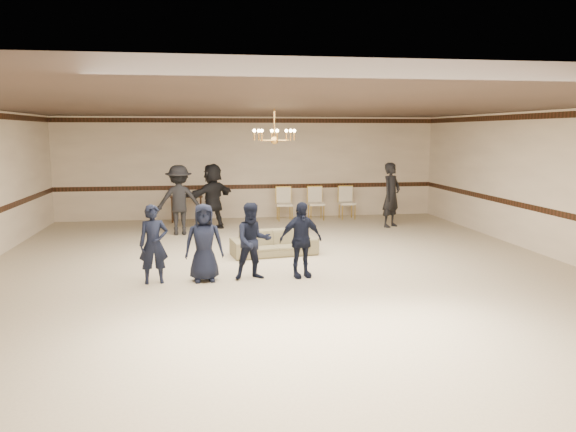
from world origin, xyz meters
name	(u,v)px	position (x,y,z in m)	size (l,w,h in m)	color
room	(281,191)	(0.00, 0.00, 1.60)	(12.01, 14.01, 3.21)	beige
chair_rail	(250,187)	(0.00, 6.99, 1.00)	(12.00, 0.02, 0.14)	#371B10
crown_molding	(250,120)	(0.00, 6.99, 3.08)	(12.00, 0.02, 0.14)	#371B10
chandelier	(274,125)	(0.00, 1.00, 2.88)	(0.94, 0.94, 0.89)	gold
boy_a	(154,244)	(-2.40, -0.50, 0.72)	(0.52, 0.34, 1.44)	black
boy_b	(204,243)	(-1.50, -0.50, 0.72)	(0.70, 0.46, 1.44)	black
boy_c	(253,241)	(-0.60, -0.50, 0.72)	(0.70, 0.54, 1.44)	black
boy_d	(301,240)	(0.30, -0.50, 0.72)	(0.84, 0.35, 1.44)	black
settee	(274,243)	(0.04, 1.47, 0.28)	(1.89, 0.74, 0.55)	#6A6546
adult_left	(179,200)	(-2.13, 4.34, 0.93)	(1.20, 0.69, 1.86)	black
adult_mid	(213,196)	(-1.23, 5.04, 0.93)	(1.72, 0.55, 1.86)	black
adult_right	(391,195)	(3.87, 4.64, 0.93)	(0.68, 0.44, 1.86)	black
banquet_chair_left	(285,204)	(1.00, 6.28, 0.51)	(0.49, 0.49, 1.02)	#EFE5C9
banquet_chair_mid	(316,204)	(2.00, 6.28, 0.51)	(0.49, 0.49, 1.02)	#EFE5C9
banquet_chair_right	(347,203)	(3.00, 6.28, 0.51)	(0.49, 0.49, 1.02)	#EFE5C9
console_table	(187,209)	(-2.00, 6.48, 0.40)	(0.96, 0.41, 0.81)	black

